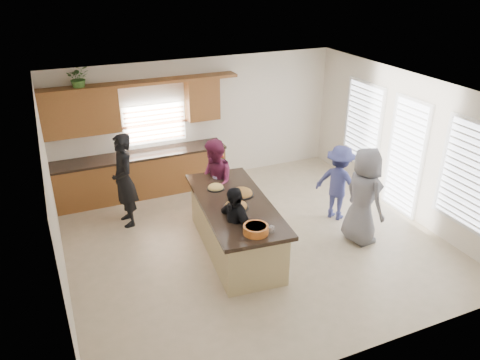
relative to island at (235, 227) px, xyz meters
name	(u,v)px	position (x,y,z in m)	size (l,w,h in m)	color
floor	(254,241)	(0.42, 0.11, -0.45)	(6.50, 6.50, 0.00)	beige
room_shell	(255,144)	(0.42, 0.11, 1.45)	(6.52, 6.02, 2.81)	silver
back_cabinetry	(138,155)	(-1.05, 2.84, 0.46)	(4.08, 0.66, 2.46)	brown
right_wall_glazing	(408,150)	(3.64, -0.02, 0.89)	(0.06, 4.00, 2.25)	white
island	(235,227)	(0.00, 0.00, 0.00)	(1.40, 2.80, 0.95)	tan
platter_front	(236,206)	(-0.06, -0.19, 0.53)	(0.43, 0.43, 0.17)	black
platter_mid	(241,193)	(0.21, 0.20, 0.53)	(0.44, 0.44, 0.18)	black
platter_back	(216,188)	(-0.12, 0.60, 0.52)	(0.32, 0.32, 0.13)	black
salad_bowl	(256,229)	(-0.10, -1.05, 0.57)	(0.39, 0.39, 0.13)	#C86624
clear_cup	(272,229)	(0.14, -1.11, 0.54)	(0.09, 0.09, 0.09)	white
plate_stack	(218,176)	(0.09, 1.05, 0.52)	(0.20, 0.20, 0.05)	#B99BE1
flower_vase	(221,163)	(0.19, 1.15, 0.73)	(0.14, 0.14, 0.42)	silver
potted_plant	(79,78)	(-2.01, 2.93, 2.18)	(0.43, 0.37, 0.47)	#3C6C2B
woman_left_back	(124,180)	(-1.56, 1.68, 0.46)	(0.67, 0.44, 1.83)	black
woman_left_mid	(215,183)	(0.02, 1.04, 0.40)	(0.83, 0.64, 1.70)	maroon
woman_left_front	(235,230)	(-0.23, -0.54, 0.31)	(0.89, 0.37, 1.52)	black
woman_right_back	(339,183)	(2.30, 0.27, 0.31)	(0.98, 0.56, 1.52)	navy
woman_right_front	(364,196)	(2.21, -0.62, 0.45)	(0.88, 0.58, 1.81)	slate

